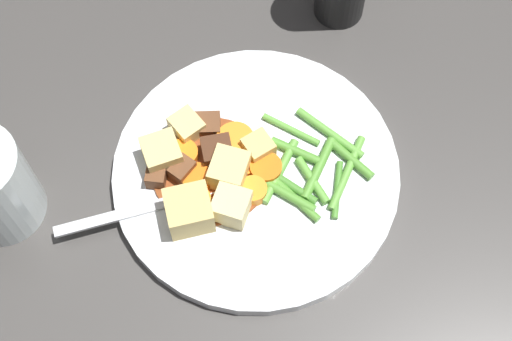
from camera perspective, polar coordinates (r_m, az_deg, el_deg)
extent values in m
plane|color=#423F3D|center=(0.72, 0.00, -0.50)|extent=(3.00, 3.00, 0.00)
cylinder|color=white|center=(0.71, 0.00, -0.25)|extent=(0.26, 0.26, 0.01)
cylinder|color=brown|center=(0.71, -3.33, 0.02)|extent=(0.11, 0.11, 0.00)
cylinder|color=orange|center=(0.71, -1.16, 0.68)|extent=(0.04, 0.04, 0.01)
cylinder|color=orange|center=(0.70, -4.34, -0.62)|extent=(0.04, 0.04, 0.01)
cylinder|color=orange|center=(0.69, -4.47, -2.29)|extent=(0.04, 0.04, 0.01)
cylinder|color=orange|center=(0.71, -1.54, 2.16)|extent=(0.05, 0.05, 0.01)
cylinder|color=orange|center=(0.71, -5.39, 1.21)|extent=(0.03, 0.03, 0.01)
cylinder|color=orange|center=(0.69, -0.23, -1.51)|extent=(0.03, 0.03, 0.01)
cylinder|color=orange|center=(0.70, 0.73, 0.11)|extent=(0.04, 0.04, 0.01)
cube|color=#DBBC6B|center=(0.71, 0.18, 1.69)|extent=(0.03, 0.03, 0.02)
cube|color=#E5CC7A|center=(0.70, -6.99, 1.09)|extent=(0.04, 0.04, 0.03)
cube|color=#EAD68C|center=(0.68, -1.84, -2.64)|extent=(0.04, 0.04, 0.03)
cube|color=#E5CC7A|center=(0.69, -1.99, -0.01)|extent=(0.04, 0.04, 0.03)
cube|color=#DBBC6B|center=(0.68, -4.98, -2.97)|extent=(0.05, 0.05, 0.03)
cube|color=#E5CC7A|center=(0.72, -5.13, 3.26)|extent=(0.04, 0.04, 0.02)
cube|color=brown|center=(0.72, -3.60, 3.36)|extent=(0.03, 0.03, 0.01)
cube|color=brown|center=(0.70, -5.47, 0.02)|extent=(0.03, 0.03, 0.02)
cube|color=brown|center=(0.70, -7.34, -0.26)|extent=(0.02, 0.02, 0.02)
cube|color=#4C2B19|center=(0.71, -2.89, 1.38)|extent=(0.03, 0.03, 0.02)
cylinder|color=#599E38|center=(0.71, 4.62, 0.14)|extent=(0.03, 0.07, 0.01)
cylinder|color=#599E38|center=(0.71, 6.99, 0.87)|extent=(0.05, 0.04, 0.01)
cylinder|color=#4C8E33|center=(0.70, 6.02, -1.43)|extent=(0.01, 0.06, 0.01)
cylinder|color=#66AD42|center=(0.70, 4.19, -0.74)|extent=(0.04, 0.05, 0.01)
cylinder|color=#4C8E33|center=(0.70, 2.69, -1.18)|extent=(0.05, 0.03, 0.01)
cylinder|color=#599E38|center=(0.69, 2.95, -2.14)|extent=(0.05, 0.04, 0.01)
cylinder|color=#66AD42|center=(0.72, 2.61, 3.04)|extent=(0.06, 0.03, 0.01)
cylinder|color=#66AD42|center=(0.72, 5.47, 2.77)|extent=(0.07, 0.05, 0.01)
cylinder|color=#66AD42|center=(0.70, 1.78, 0.08)|extent=(0.03, 0.07, 0.01)
cylinder|color=#599E38|center=(0.71, 2.98, 1.42)|extent=(0.05, 0.03, 0.01)
cylinder|color=#66AD42|center=(0.71, 6.72, -0.17)|extent=(0.03, 0.08, 0.01)
cylinder|color=#599E38|center=(0.69, 2.09, -1.67)|extent=(0.06, 0.03, 0.01)
cylinder|color=#599E38|center=(0.71, 0.03, 0.65)|extent=(0.01, 0.06, 0.01)
cube|color=silver|center=(0.70, -10.17, -3.30)|extent=(0.11, 0.05, 0.00)
cube|color=silver|center=(0.70, -4.89, -1.92)|extent=(0.03, 0.03, 0.00)
cylinder|color=silver|center=(0.70, -2.31, -1.97)|extent=(0.04, 0.02, 0.00)
cylinder|color=silver|center=(0.70, -2.45, -1.52)|extent=(0.04, 0.02, 0.00)
cylinder|color=silver|center=(0.70, -2.58, -1.07)|extent=(0.04, 0.02, 0.00)
cylinder|color=silver|center=(0.70, -2.71, -0.62)|extent=(0.04, 0.02, 0.00)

